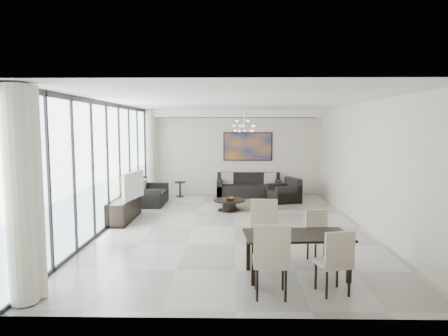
{
  "coord_description": "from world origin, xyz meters",
  "views": [
    {
      "loc": [
        -0.07,
        -9.17,
        2.34
      ],
      "look_at": [
        -0.26,
        1.24,
        1.25
      ],
      "focal_mm": 32.0,
      "sensor_mm": 36.0,
      "label": 1
    }
  ],
  "objects_px": {
    "tv_console": "(124,209)",
    "sofa_main": "(249,189)",
    "television": "(129,185)",
    "coffee_table": "(229,204)",
    "dining_table": "(297,240)"
  },
  "relations": [
    {
      "from": "television",
      "to": "coffee_table",
      "type": "bearing_deg",
      "value": -53.96
    },
    {
      "from": "coffee_table",
      "to": "television",
      "type": "xyz_separation_m",
      "value": [
        -2.48,
        -1.23,
        0.71
      ]
    },
    {
      "from": "tv_console",
      "to": "television",
      "type": "relative_size",
      "value": 1.5
    },
    {
      "from": "sofa_main",
      "to": "television",
      "type": "height_order",
      "value": "television"
    },
    {
      "from": "sofa_main",
      "to": "television",
      "type": "distance_m",
      "value": 4.76
    },
    {
      "from": "coffee_table",
      "to": "sofa_main",
      "type": "bearing_deg",
      "value": 74.32
    },
    {
      "from": "coffee_table",
      "to": "tv_console",
      "type": "xyz_separation_m",
      "value": [
        -2.64,
        -1.18,
        0.1
      ]
    },
    {
      "from": "tv_console",
      "to": "sofa_main",
      "type": "bearing_deg",
      "value": 46.69
    },
    {
      "from": "television",
      "to": "sofa_main",
      "type": "bearing_deg",
      "value": -31.92
    },
    {
      "from": "tv_console",
      "to": "dining_table",
      "type": "distance_m",
      "value": 5.24
    },
    {
      "from": "coffee_table",
      "to": "tv_console",
      "type": "distance_m",
      "value": 2.89
    },
    {
      "from": "coffee_table",
      "to": "television",
      "type": "distance_m",
      "value": 2.86
    },
    {
      "from": "sofa_main",
      "to": "tv_console",
      "type": "xyz_separation_m",
      "value": [
        -3.28,
        -3.48,
        0.01
      ]
    },
    {
      "from": "sofa_main",
      "to": "tv_console",
      "type": "distance_m",
      "value": 4.79
    },
    {
      "from": "coffee_table",
      "to": "dining_table",
      "type": "bearing_deg",
      "value": -77.51
    }
  ]
}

